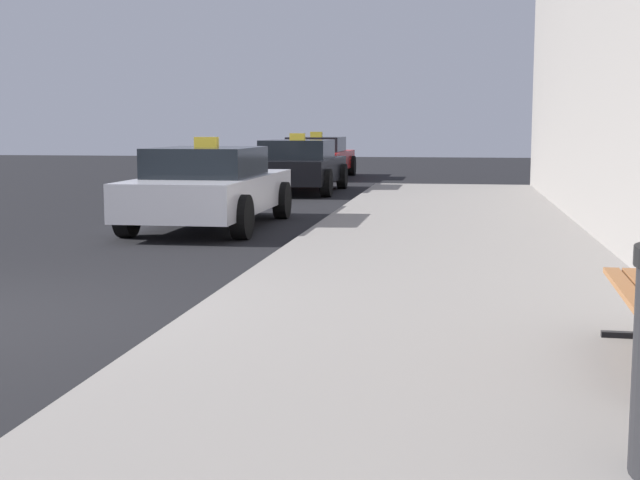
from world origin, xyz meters
TOP-DOWN VIEW (x-y plane):
  - sidewalk at (4.00, 0.00)m, footprint 4.00×32.00m
  - car_silver at (0.21, 6.96)m, footprint 1.93×4.52m
  - car_black at (0.25, 14.60)m, footprint 1.98×4.28m
  - car_red at (-0.27, 20.71)m, footprint 2.03×4.52m

SIDE VIEW (x-z plane):
  - sidewalk at x=4.00m, z-range 0.00..0.15m
  - car_black at x=0.25m, z-range -0.07..1.36m
  - car_silver at x=0.21m, z-range -0.07..1.36m
  - car_red at x=-0.27m, z-range -0.07..1.36m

